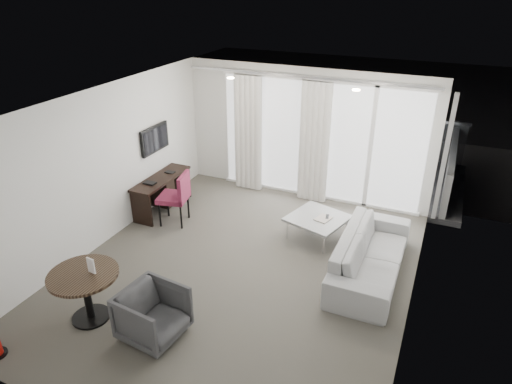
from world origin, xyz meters
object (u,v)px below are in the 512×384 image
at_px(round_table, 87,296).
at_px(coffee_table, 317,227).
at_px(desk, 162,194).
at_px(rattan_chair_b, 402,155).
at_px(tub_armchair, 153,314).
at_px(rattan_chair_a, 378,161).
at_px(desk_chair, 173,198).
at_px(sofa, 371,255).

height_order(round_table, coffee_table, round_table).
bearing_deg(desk, rattan_chair_b, 42.27).
bearing_deg(tub_armchair, rattan_chair_a, -9.21).
relative_size(desk, coffee_table, 1.59).
relative_size(rattan_chair_a, rattan_chair_b, 0.94).
height_order(desk_chair, coffee_table, desk_chair).
relative_size(desk_chair, sofa, 0.43).
relative_size(round_table, tub_armchair, 1.21).
xyz_separation_m(sofa, rattan_chair_a, (-0.55, 3.60, 0.10)).
distance_m(desk_chair, sofa, 3.61).
xyz_separation_m(tub_armchair, sofa, (2.23, 2.44, -0.01)).
bearing_deg(rattan_chair_a, rattan_chair_b, 42.13).
distance_m(rattan_chair_a, rattan_chair_b, 0.67).
xyz_separation_m(round_table, rattan_chair_a, (2.66, 6.11, 0.07)).
xyz_separation_m(round_table, rattan_chair_b, (3.10, 6.62, 0.10)).
bearing_deg(rattan_chair_b, sofa, -108.71).
xyz_separation_m(desk_chair, tub_armchair, (1.37, -2.59, -0.15)).
xyz_separation_m(tub_armchair, rattan_chair_b, (2.12, 6.55, 0.12)).
distance_m(desk, round_table, 3.13).
bearing_deg(rattan_chair_a, coffee_table, -106.90).
bearing_deg(desk_chair, tub_armchair, -74.77).
relative_size(desk_chair, coffee_table, 1.10).
xyz_separation_m(desk, desk_chair, (0.48, -0.35, 0.16)).
distance_m(desk_chair, rattan_chair_b, 5.28).
height_order(desk, tub_armchair, tub_armchair).
height_order(desk_chair, tub_armchair, desk_chair).
bearing_deg(rattan_chair_a, desk_chair, -138.84).
height_order(desk, sofa, same).
bearing_deg(coffee_table, tub_armchair, -110.91).
bearing_deg(coffee_table, desk_chair, -168.31).
bearing_deg(desk_chair, sofa, -15.07).
xyz_separation_m(desk, rattan_chair_a, (3.54, 3.10, 0.10)).
distance_m(desk, coffee_table, 3.05).
bearing_deg(sofa, round_table, 128.01).
height_order(tub_armchair, sofa, tub_armchair).
bearing_deg(desk_chair, rattan_chair_b, 35.93).
height_order(desk, desk_chair, desk_chair).
bearing_deg(desk, coffee_table, 3.44).
xyz_separation_m(tub_armchair, rattan_chair_a, (1.68, 6.04, 0.09)).
height_order(round_table, sofa, round_table).
distance_m(tub_armchair, sofa, 3.30).
xyz_separation_m(coffee_table, rattan_chair_a, (0.49, 2.92, 0.23)).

